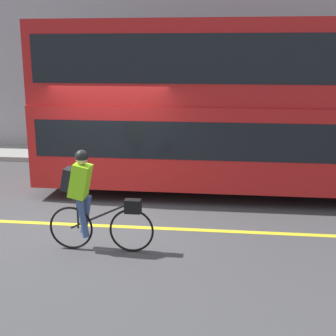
# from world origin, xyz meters

# --- Properties ---
(ground_plane) EXTENTS (80.00, 80.00, 0.00)m
(ground_plane) POSITION_xyz_m (0.00, 0.00, 0.00)
(ground_plane) COLOR #424244
(road_center_line) EXTENTS (50.00, 0.14, 0.01)m
(road_center_line) POSITION_xyz_m (0.00, -0.11, 0.00)
(road_center_line) COLOR yellow
(road_center_line) RESTS_ON ground_plane
(sidewalk_curb) EXTENTS (60.00, 1.82, 0.14)m
(sidewalk_curb) POSITION_xyz_m (0.00, 5.68, 0.07)
(sidewalk_curb) COLOR gray
(sidewalk_curb) RESTS_ON ground_plane
(building_facade) EXTENTS (60.00, 0.30, 7.93)m
(building_facade) POSITION_xyz_m (0.00, 6.74, 3.97)
(building_facade) COLOR #9E9EA3
(building_facade) RESTS_ON ground_plane
(bus) EXTENTS (9.56, 2.52, 3.82)m
(bus) POSITION_xyz_m (3.01, 2.45, 2.12)
(bus) COLOR black
(bus) RESTS_ON ground_plane
(cyclist_on_bike) EXTENTS (1.74, 0.32, 1.68)m
(cyclist_on_bike) POSITION_xyz_m (0.26, -1.19, 0.90)
(cyclist_on_bike) COLOR black
(cyclist_on_bike) RESTS_ON ground_plane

